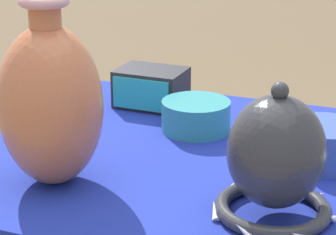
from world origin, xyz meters
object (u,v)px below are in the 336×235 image
vase_dome_bell (276,161)px  pot_squat_teal (196,116)px  vase_tall_bulbous (51,103)px  mosaic_tile_box (151,88)px  jar_round_ochre (67,98)px  pot_squat_cobalt (325,144)px

vase_dome_bell → pot_squat_teal: vase_dome_bell is taller
vase_tall_bulbous → mosaic_tile_box: 0.44m
jar_round_ochre → mosaic_tile_box: bearing=51.4°
vase_dome_bell → jar_round_ochre: vase_dome_bell is taller
vase_dome_bell → pot_squat_cobalt: size_ratio=1.56×
vase_dome_bell → pot_squat_cobalt: (0.04, 0.22, -0.05)m
vase_dome_bell → mosaic_tile_box: vase_dome_bell is taller
vase_dome_bell → jar_round_ochre: size_ratio=1.95×
vase_tall_bulbous → pot_squat_teal: 0.36m
mosaic_tile_box → vase_tall_bulbous: bearing=-88.6°
mosaic_tile_box → pot_squat_teal: 0.18m
vase_tall_bulbous → pot_squat_teal: (0.14, 0.31, -0.11)m
vase_dome_bell → pot_squat_cobalt: 0.23m
vase_tall_bulbous → pot_squat_teal: size_ratio=2.26×
pot_squat_cobalt → mosaic_tile_box: bearing=155.9°
vase_tall_bulbous → jar_round_ochre: bearing=115.3°
vase_dome_bell → pot_squat_teal: size_ratio=1.53×
vase_tall_bulbous → jar_round_ochre: 0.31m
vase_tall_bulbous → mosaic_tile_box: vase_tall_bulbous is taller
pot_squat_cobalt → pot_squat_teal: pot_squat_cobalt is taller
mosaic_tile_box → jar_round_ochre: bearing=-127.4°
pot_squat_cobalt → vase_dome_bell: bearing=-101.2°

